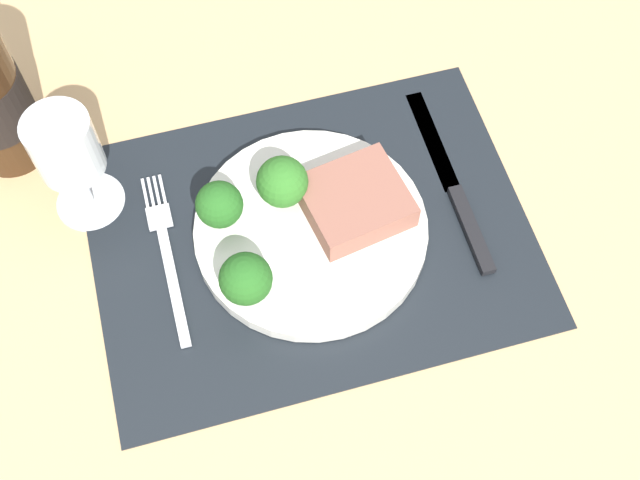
# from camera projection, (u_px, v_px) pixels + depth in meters

# --- Properties ---
(ground_plane) EXTENTS (1.40, 1.10, 0.03)m
(ground_plane) POSITION_uv_depth(u_px,v_px,m) (311.00, 243.00, 0.82)
(ground_plane) COLOR tan
(placemat) EXTENTS (0.43, 0.33, 0.00)m
(placemat) POSITION_uv_depth(u_px,v_px,m) (311.00, 235.00, 0.81)
(placemat) COLOR black
(placemat) RESTS_ON ground_plane
(plate) EXTENTS (0.23, 0.23, 0.02)m
(plate) POSITION_uv_depth(u_px,v_px,m) (311.00, 230.00, 0.80)
(plate) COLOR silver
(plate) RESTS_ON placemat
(steak) EXTENTS (0.11, 0.10, 0.03)m
(steak) POSITION_uv_depth(u_px,v_px,m) (355.00, 201.00, 0.79)
(steak) COLOR #8C5647
(steak) RESTS_ON plate
(broccoli_center) EXTENTS (0.05, 0.05, 0.06)m
(broccoli_center) POSITION_uv_depth(u_px,v_px,m) (282.00, 182.00, 0.78)
(broccoli_center) COLOR #5B8942
(broccoli_center) RESTS_ON plate
(broccoli_near_fork) EXTENTS (0.05, 0.05, 0.06)m
(broccoli_near_fork) POSITION_uv_depth(u_px,v_px,m) (246.00, 279.00, 0.73)
(broccoli_near_fork) COLOR #6B994C
(broccoli_near_fork) RESTS_ON plate
(broccoli_front_edge) EXTENTS (0.05, 0.05, 0.05)m
(broccoli_front_edge) POSITION_uv_depth(u_px,v_px,m) (219.00, 205.00, 0.77)
(broccoli_front_edge) COLOR #5B8942
(broccoli_front_edge) RESTS_ON plate
(fork) EXTENTS (0.02, 0.19, 0.01)m
(fork) POSITION_uv_depth(u_px,v_px,m) (167.00, 255.00, 0.79)
(fork) COLOR silver
(fork) RESTS_ON placemat
(knife) EXTENTS (0.02, 0.23, 0.01)m
(knife) POSITION_uv_depth(u_px,v_px,m) (456.00, 193.00, 0.83)
(knife) COLOR black
(knife) RESTS_ON placemat
(wine_glass) EXTENTS (0.07, 0.07, 0.13)m
(wine_glass) POSITION_uv_depth(u_px,v_px,m) (67.00, 152.00, 0.75)
(wine_glass) COLOR silver
(wine_glass) RESTS_ON ground_plane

